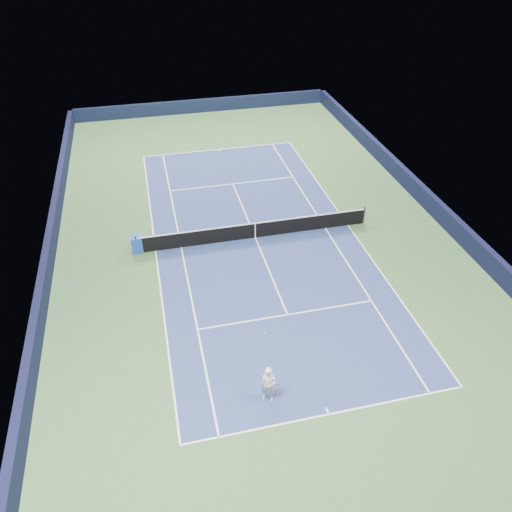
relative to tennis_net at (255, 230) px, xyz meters
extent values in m
plane|color=#375C32|center=(0.00, 0.00, -0.50)|extent=(40.00, 40.00, 0.00)
cube|color=black|center=(0.00, 19.82, 0.05)|extent=(22.00, 0.35, 1.10)
cube|color=black|center=(10.82, 0.00, 0.05)|extent=(0.35, 40.00, 1.10)
cube|color=black|center=(-10.82, 0.00, 0.05)|extent=(0.35, 40.00, 1.10)
cube|color=navy|center=(0.00, 0.00, -0.50)|extent=(10.97, 23.77, 0.01)
cube|color=white|center=(0.00, 11.88, -0.50)|extent=(10.97, 0.08, 0.00)
cube|color=white|center=(0.00, -11.88, -0.50)|extent=(10.97, 0.08, 0.00)
cube|color=white|center=(5.49, 0.00, -0.50)|extent=(0.08, 23.77, 0.00)
cube|color=white|center=(-5.49, 0.00, -0.50)|extent=(0.08, 23.77, 0.00)
cube|color=white|center=(4.12, 0.00, -0.50)|extent=(0.08, 23.77, 0.00)
cube|color=white|center=(-4.12, 0.00, -0.50)|extent=(0.08, 23.77, 0.00)
cube|color=white|center=(0.00, 6.40, -0.50)|extent=(8.23, 0.08, 0.00)
cube|color=white|center=(0.00, -6.40, -0.50)|extent=(8.23, 0.08, 0.00)
cube|color=white|center=(0.00, 0.00, -0.50)|extent=(0.08, 12.80, 0.00)
cube|color=white|center=(0.00, 11.73, -0.50)|extent=(0.08, 0.30, 0.00)
cube|color=white|center=(0.00, -11.73, -0.50)|extent=(0.08, 0.30, 0.00)
cylinder|color=black|center=(-6.40, 0.00, 0.03)|extent=(0.10, 0.10, 1.07)
cylinder|color=black|center=(6.40, 0.00, 0.03)|extent=(0.10, 0.10, 1.07)
cube|color=black|center=(0.00, 0.00, -0.05)|extent=(12.80, 0.03, 0.91)
cube|color=white|center=(0.00, 0.00, 0.44)|extent=(12.80, 0.04, 0.06)
cube|color=white|center=(0.00, 0.00, -0.05)|extent=(0.05, 0.04, 0.91)
cube|color=#1D42AE|center=(-6.40, 0.16, -0.04)|extent=(0.59, 0.54, 0.94)
cube|color=silver|center=(-6.11, 0.16, -0.05)|extent=(0.08, 0.42, 0.42)
imported|color=silver|center=(-2.00, -10.68, 0.32)|extent=(0.70, 0.58, 1.64)
cylinder|color=pink|center=(-1.68, -10.73, 0.20)|extent=(0.03, 0.03, 0.27)
cylinder|color=black|center=(-1.68, -10.73, -0.04)|extent=(0.27, 0.02, 0.27)
cylinder|color=#C88191|center=(-1.68, -10.73, -0.04)|extent=(0.29, 0.03, 0.29)
sphere|color=gold|center=(-1.90, -9.68, 2.00)|extent=(0.07, 0.07, 0.07)
camera|label=1|loc=(-5.22, -22.26, 15.16)|focal=35.00mm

